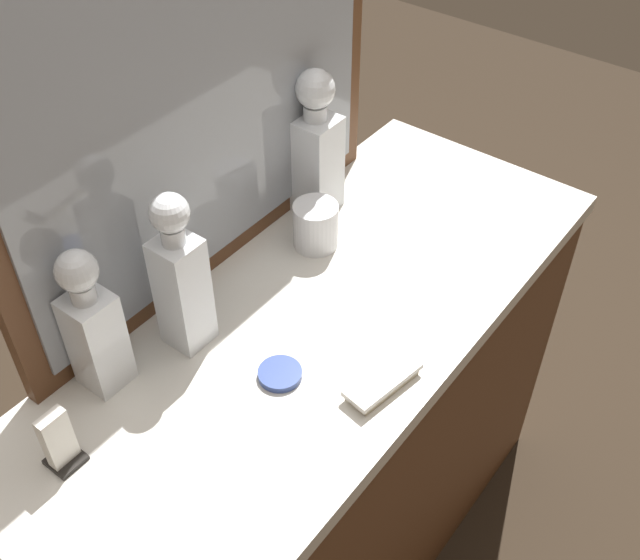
# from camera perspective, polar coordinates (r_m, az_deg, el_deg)

# --- Properties ---
(ground_plane) EXTENTS (6.00, 6.00, 0.00)m
(ground_plane) POSITION_cam_1_polar(r_m,az_deg,el_deg) (2.10, 0.00, -19.29)
(ground_plane) COLOR #2D2319
(dresser) EXTENTS (1.28, 0.52, 0.87)m
(dresser) POSITION_cam_1_polar(r_m,az_deg,el_deg) (1.72, 0.00, -12.55)
(dresser) COLOR brown
(dresser) RESTS_ON ground_plane
(dresser_mirror) EXTENTS (0.89, 0.03, 0.68)m
(dresser_mirror) POSITION_cam_1_polar(r_m,az_deg,el_deg) (1.31, -8.70, 12.89)
(dresser_mirror) COLOR brown
(dresser_mirror) RESTS_ON dresser
(crystal_decanter_right) EXTENTS (0.09, 0.09, 0.31)m
(crystal_decanter_right) POSITION_cam_1_polar(r_m,az_deg,el_deg) (1.55, -0.34, 9.26)
(crystal_decanter_right) COLOR white
(crystal_decanter_right) RESTS_ON dresser
(crystal_decanter_left) EXTENTS (0.07, 0.07, 0.27)m
(crystal_decanter_left) POSITION_cam_1_polar(r_m,az_deg,el_deg) (1.25, -16.42, -3.75)
(crystal_decanter_left) COLOR white
(crystal_decanter_left) RESTS_ON dresser
(crystal_decanter_front) EXTENTS (0.07, 0.07, 0.31)m
(crystal_decanter_front) POSITION_cam_1_polar(r_m,az_deg,el_deg) (1.28, -10.26, -0.38)
(crystal_decanter_front) COLOR white
(crystal_decanter_front) RESTS_ON dresser
(crystal_tumbler_rear) EXTENTS (0.09, 0.09, 0.09)m
(crystal_tumbler_rear) POSITION_cam_1_polar(r_m,az_deg,el_deg) (1.51, -0.32, 3.95)
(crystal_tumbler_rear) COLOR white
(crystal_tumbler_rear) RESTS_ON dresser
(silver_brush_right) EXTENTS (0.15, 0.07, 0.02)m
(silver_brush_right) POSITION_cam_1_polar(r_m,az_deg,el_deg) (1.27, 4.68, -7.56)
(silver_brush_right) COLOR #B7A88C
(silver_brush_right) RESTS_ON dresser
(porcelain_dish) EXTENTS (0.07, 0.07, 0.01)m
(porcelain_dish) POSITION_cam_1_polar(r_m,az_deg,el_deg) (1.29, -2.99, -6.98)
(porcelain_dish) COLOR #33478C
(porcelain_dish) RESTS_ON dresser
(napkin_holder) EXTENTS (0.05, 0.05, 0.11)m
(napkin_holder) POSITION_cam_1_polar(r_m,az_deg,el_deg) (1.21, -18.81, -11.41)
(napkin_holder) COLOR black
(napkin_holder) RESTS_ON dresser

